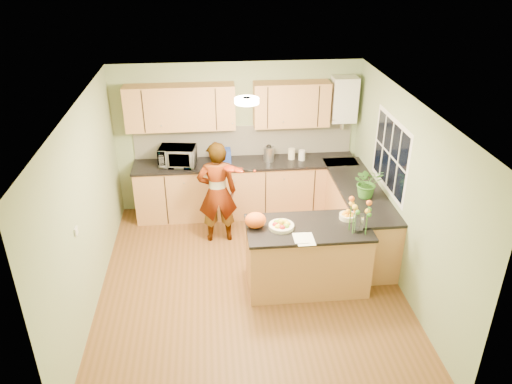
{
  "coord_description": "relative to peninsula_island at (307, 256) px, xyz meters",
  "views": [
    {
      "loc": [
        -0.46,
        -5.5,
        4.2
      ],
      "look_at": [
        0.13,
        0.5,
        1.12
      ],
      "focal_mm": 35.0,
      "sensor_mm": 36.0,
      "label": 1
    }
  ],
  "objects": [
    {
      "name": "jar_white",
      "position": [
        0.28,
        2.06,
        0.57
      ],
      "size": [
        0.12,
        0.12,
        0.17
      ],
      "primitive_type": "cylinder",
      "rotation": [
        0.0,
        0.0,
        -0.09
      ],
      "color": "silver",
      "rests_on": "back_counter"
    },
    {
      "name": "right_counter",
      "position": [
        0.96,
        0.97,
        0.01
      ],
      "size": [
        0.62,
        2.24,
        0.94
      ],
      "color": "#B47D48",
      "rests_on": "floor"
    },
    {
      "name": "kettle",
      "position": [
        -0.26,
        2.08,
        0.62
      ],
      "size": [
        0.17,
        0.17,
        0.32
      ],
      "rotation": [
        0.0,
        0.0,
        0.28
      ],
      "color": "silver",
      "rests_on": "back_counter"
    },
    {
      "name": "orange_bowl",
      "position": [
        0.55,
        0.15,
        0.51
      ],
      "size": [
        0.22,
        0.22,
        0.13
      ],
      "color": "beige",
      "rests_on": "peninsula_island"
    },
    {
      "name": "peninsula_island",
      "position": [
        0.0,
        0.0,
        0.0
      ],
      "size": [
        1.59,
        0.81,
        0.91
      ],
      "color": "#B47D48",
      "rests_on": "floor"
    },
    {
      "name": "floor",
      "position": [
        -0.74,
        0.12,
        -0.46
      ],
      "size": [
        4.5,
        4.5,
        0.0
      ],
      "primitive_type": "plane",
      "color": "brown",
      "rests_on": "ground"
    },
    {
      "name": "splashback",
      "position": [
        -0.64,
        2.36,
        0.74
      ],
      "size": [
        3.6,
        0.02,
        0.52
      ],
      "primitive_type": "cube",
      "color": "silver",
      "rests_on": "back_counter"
    },
    {
      "name": "violin",
      "position": [
        -0.93,
        1.06,
        0.83
      ],
      "size": [
        0.57,
        0.49,
        0.14
      ],
      "primitive_type": null,
      "rotation": [
        0.17,
        0.0,
        -0.61
      ],
      "color": "#4C0804",
      "rests_on": "violinist"
    },
    {
      "name": "upper_cabinets",
      "position": [
        -0.92,
        2.2,
        1.39
      ],
      "size": [
        3.2,
        0.34,
        0.7
      ],
      "color": "#B47D48",
      "rests_on": "wall_back"
    },
    {
      "name": "back_counter",
      "position": [
        -0.64,
        2.07,
        0.01
      ],
      "size": [
        3.64,
        0.62,
        0.94
      ],
      "color": "#B47D48",
      "rests_on": "floor"
    },
    {
      "name": "wall_back",
      "position": [
        -0.74,
        2.37,
        0.79
      ],
      "size": [
        4.0,
        0.02,
        2.5
      ],
      "primitive_type": "cube",
      "color": "gray",
      "rests_on": "floor"
    },
    {
      "name": "light_switch",
      "position": [
        -2.73,
        -0.48,
        0.84
      ],
      "size": [
        0.02,
        0.09,
        0.09
      ],
      "primitive_type": "cube",
      "color": "silver",
      "rests_on": "wall_left"
    },
    {
      "name": "window_right",
      "position": [
        1.25,
        0.72,
        1.09
      ],
      "size": [
        0.01,
        1.3,
        1.05
      ],
      "color": "silver",
      "rests_on": "wall_right"
    },
    {
      "name": "flower_vase",
      "position": [
        0.6,
        -0.18,
        0.8
      ],
      "size": [
        0.28,
        0.28,
        0.52
      ],
      "rotation": [
        0.0,
        0.0,
        0.2
      ],
      "color": "silver",
      "rests_on": "peninsula_island"
    },
    {
      "name": "ceiling_lamp",
      "position": [
        -0.74,
        0.42,
        2.0
      ],
      "size": [
        0.3,
        0.3,
        0.07
      ],
      "color": "#FFEABF",
      "rests_on": "ceiling"
    },
    {
      "name": "orange_bag",
      "position": [
        -0.68,
        0.05,
        0.56
      ],
      "size": [
        0.34,
        0.31,
        0.2
      ],
      "primitive_type": "ellipsoid",
      "rotation": [
        0.0,
        0.0,
        -0.37
      ],
      "color": "#E45612",
      "rests_on": "peninsula_island"
    },
    {
      "name": "blue_box",
      "position": [
        -1.03,
        2.04,
        0.6
      ],
      "size": [
        0.3,
        0.22,
        0.24
      ],
      "primitive_type": "cube",
      "rotation": [
        0.0,
        0.0,
        0.01
      ],
      "color": "navy",
      "rests_on": "back_counter"
    },
    {
      "name": "jar_cream",
      "position": [
        0.12,
        2.12,
        0.57
      ],
      "size": [
        0.11,
        0.11,
        0.18
      ],
      "primitive_type": "cylinder",
      "rotation": [
        0.0,
        0.0,
        0.01
      ],
      "color": "beige",
      "rests_on": "back_counter"
    },
    {
      "name": "fruit_dish",
      "position": [
        -0.35,
        -0.0,
        0.5
      ],
      "size": [
        0.32,
        0.32,
        0.11
      ],
      "color": "beige",
      "rests_on": "peninsula_island"
    },
    {
      "name": "wall_left",
      "position": [
        -2.74,
        0.12,
        0.79
      ],
      "size": [
        0.02,
        4.5,
        2.5
      ],
      "primitive_type": "cube",
      "color": "gray",
      "rests_on": "floor"
    },
    {
      "name": "boiler",
      "position": [
        0.96,
        2.21,
        1.44
      ],
      "size": [
        0.4,
        0.3,
        0.86
      ],
      "color": "silver",
      "rests_on": "wall_back"
    },
    {
      "name": "papers",
      "position": [
        -0.1,
        -0.3,
        0.46
      ],
      "size": [
        0.22,
        0.3,
        0.01
      ],
      "primitive_type": "cube",
      "color": "white",
      "rests_on": "peninsula_island"
    },
    {
      "name": "violinist",
      "position": [
        -1.13,
        1.28,
        0.35
      ],
      "size": [
        0.6,
        0.41,
        1.61
      ],
      "primitive_type": "imported",
      "rotation": [
        0.0,
        0.0,
        3.18
      ],
      "color": "tan",
      "rests_on": "floor"
    },
    {
      "name": "potted_plant",
      "position": [
        0.96,
        0.68,
        0.71
      ],
      "size": [
        0.42,
        0.37,
        0.45
      ],
      "primitive_type": "imported",
      "rotation": [
        0.0,
        0.0,
        -0.05
      ],
      "color": "#387426",
      "rests_on": "right_counter"
    },
    {
      "name": "ceiling",
      "position": [
        -0.74,
        0.12,
        2.04
      ],
      "size": [
        4.0,
        4.5,
        0.02
      ],
      "primitive_type": "cube",
      "color": "white",
      "rests_on": "wall_back"
    },
    {
      "name": "wall_right",
      "position": [
        1.26,
        0.12,
        0.79
      ],
      "size": [
        0.02,
        4.5,
        2.5
      ],
      "primitive_type": "cube",
      "color": "gray",
      "rests_on": "floor"
    },
    {
      "name": "wall_front",
      "position": [
        -0.74,
        -2.13,
        0.79
      ],
      "size": [
        4.0,
        0.02,
        2.5
      ],
      "primitive_type": "cube",
      "color": "gray",
      "rests_on": "floor"
    },
    {
      "name": "microwave",
      "position": [
        -1.73,
        2.04,
        0.64
      ],
      "size": [
        0.61,
        0.46,
        0.31
      ],
      "primitive_type": "imported",
      "rotation": [
        0.0,
        0.0,
        -0.14
      ],
      "color": "silver",
      "rests_on": "back_counter"
    }
  ]
}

